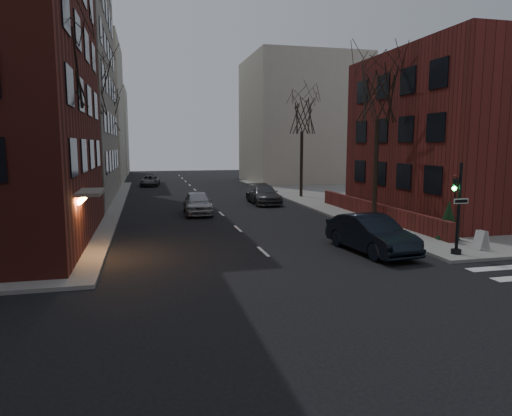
{
  "coord_description": "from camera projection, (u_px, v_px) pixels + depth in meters",
  "views": [
    {
      "loc": [
        -5.17,
        -7.98,
        4.91
      ],
      "look_at": [
        -0.26,
        12.36,
        2.0
      ],
      "focal_mm": 32.0,
      "sensor_mm": 36.0,
      "label": 1
    }
  ],
  "objects": [
    {
      "name": "building_right_brick",
      "position": [
        473.0,
        136.0,
        30.93
      ],
      "size": [
        12.0,
        14.0,
        11.0
      ],
      "primitive_type": "cube",
      "color": "maroon",
      "rests_on": "ground"
    },
    {
      "name": "parked_sedan",
      "position": [
        371.0,
        234.0,
        20.84
      ],
      "size": [
        2.46,
        5.42,
        1.72
      ],
      "primitive_type": "imported",
      "rotation": [
        0.0,
        0.0,
        0.13
      ],
      "color": "black",
      "rests_on": "ground"
    },
    {
      "name": "tree_right_a",
      "position": [
        378.0,
        93.0,
        27.83
      ],
      "size": [
        3.96,
        3.96,
        9.72
      ],
      "color": "#2D231C",
      "rests_on": "sidewalk_far_right"
    },
    {
      "name": "tree_left_a",
      "position": [
        56.0,
        62.0,
        19.82
      ],
      "size": [
        4.18,
        4.18,
        10.26
      ],
      "color": "#2D231C",
      "rests_on": "sidewalk_far_left"
    },
    {
      "name": "streetlamp_near",
      "position": [
        95.0,
        156.0,
        28.25
      ],
      "size": [
        0.36,
        0.36,
        6.28
      ],
      "color": "black",
      "rests_on": "sidewalk_far_left"
    },
    {
      "name": "car_lane_silver",
      "position": [
        198.0,
        203.0,
        32.45
      ],
      "size": [
        2.09,
        4.83,
        1.62
      ],
      "primitive_type": "imported",
      "rotation": [
        0.0,
        0.0,
        -0.04
      ],
      "color": "#A6A5AB",
      "rests_on": "ground"
    },
    {
      "name": "ground",
      "position": [
        406.0,
        381.0,
        9.56
      ],
      "size": [
        160.0,
        160.0,
        0.0
      ],
      "primitive_type": "plane",
      "color": "black",
      "rests_on": "ground"
    },
    {
      "name": "sandwich_board",
      "position": [
        481.0,
        240.0,
        20.87
      ],
      "size": [
        0.41,
        0.56,
        0.88
      ],
      "primitive_type": "cube",
      "rotation": [
        0.0,
        0.0,
        0.02
      ],
      "color": "silver",
      "rests_on": "sidewalk_far_right"
    },
    {
      "name": "traffic_signal",
      "position": [
        457.0,
        214.0,
        19.8
      ],
      "size": [
        0.76,
        0.44,
        4.0
      ],
      "color": "black",
      "rests_on": "sidewalk_far_right"
    },
    {
      "name": "sidewalk_far_right",
      "position": [
        501.0,
        194.0,
        45.17
      ],
      "size": [
        44.0,
        44.0,
        0.15
      ],
      "primitive_type": "cube",
      "color": "gray",
      "rests_on": "ground"
    },
    {
      "name": "low_wall_right",
      "position": [
        374.0,
        210.0,
        29.92
      ],
      "size": [
        0.35,
        16.0,
        1.0
      ],
      "primitive_type": "cube",
      "color": "maroon",
      "rests_on": "sidewalk_far_right"
    },
    {
      "name": "car_lane_gray",
      "position": [
        263.0,
        194.0,
        38.15
      ],
      "size": [
        2.22,
        5.41,
        1.57
      ],
      "primitive_type": "imported",
      "rotation": [
        0.0,
        0.0,
        -0.01
      ],
      "color": "#3C3D41",
      "rests_on": "ground"
    },
    {
      "name": "building_distant_lb",
      "position": [
        96.0,
        132.0,
        74.89
      ],
      "size": [
        10.0,
        12.0,
        14.0
      ],
      "primitive_type": "cube",
      "color": "#B8B09C",
      "rests_on": "ground"
    },
    {
      "name": "tree_left_c",
      "position": [
        106.0,
        113.0,
        44.91
      ],
      "size": [
        3.96,
        3.96,
        9.72
      ],
      "color": "#2D231C",
      "rests_on": "sidewalk_far_left"
    },
    {
      "name": "tree_left_b",
      "position": [
        89.0,
        86.0,
        31.31
      ],
      "size": [
        4.4,
        4.4,
        10.8
      ],
      "color": "#2D231C",
      "rests_on": "sidewalk_far_left"
    },
    {
      "name": "streetlamp_far",
      "position": [
        115.0,
        151.0,
        47.5
      ],
      "size": [
        0.36,
        0.36,
        6.28
      ],
      "color": "black",
      "rests_on": "sidewalk_far_left"
    },
    {
      "name": "evergreen_shrub",
      "position": [
        448.0,
        220.0,
        23.08
      ],
      "size": [
        1.44,
        1.44,
        2.0
      ],
      "primitive_type": "cone",
      "rotation": [
        0.0,
        0.0,
        -0.23
      ],
      "color": "#16311C",
      "rests_on": "sidewalk_far_right"
    },
    {
      "name": "car_lane_far",
      "position": [
        150.0,
        181.0,
        54.35
      ],
      "size": [
        2.49,
        4.67,
        1.25
      ],
      "primitive_type": "imported",
      "rotation": [
        0.0,
        0.0,
        -0.09
      ],
      "color": "#46464B",
      "rests_on": "ground"
    },
    {
      "name": "building_distant_la",
      "position": [
        64.0,
        112.0,
        57.78
      ],
      "size": [
        14.0,
        16.0,
        18.0
      ],
      "primitive_type": "cube",
      "color": "#B8B09C",
      "rests_on": "ground"
    },
    {
      "name": "tree_right_b",
      "position": [
        302.0,
        115.0,
        41.37
      ],
      "size": [
        3.74,
        3.74,
        9.18
      ],
      "color": "#2D231C",
      "rests_on": "sidewalk_far_right"
    },
    {
      "name": "building_distant_ra",
      "position": [
        301.0,
        121.0,
        60.08
      ],
      "size": [
        14.0,
        14.0,
        16.0
      ],
      "primitive_type": "cube",
      "color": "#B8B09C",
      "rests_on": "ground"
    }
  ]
}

